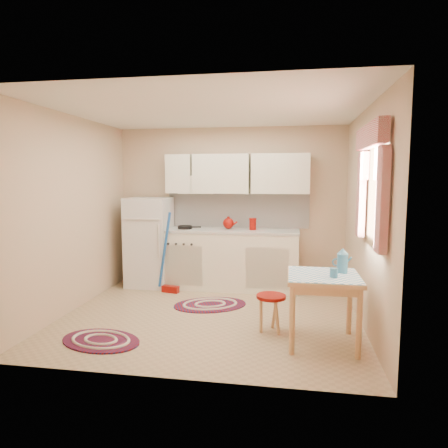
{
  "coord_description": "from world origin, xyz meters",
  "views": [
    {
      "loc": [
        0.95,
        -4.72,
        1.7
      ],
      "look_at": [
        0.13,
        0.25,
        1.12
      ],
      "focal_mm": 32.0,
      "sensor_mm": 36.0,
      "label": 1
    }
  ],
  "objects_px": {
    "table": "(323,310)",
    "stool": "(271,313)",
    "base_cabinets": "(225,260)",
    "fridge": "(149,242)"
  },
  "relations": [
    {
      "from": "table",
      "to": "stool",
      "type": "height_order",
      "value": "table"
    },
    {
      "from": "base_cabinets",
      "to": "table",
      "type": "relative_size",
      "value": 3.12
    },
    {
      "from": "table",
      "to": "stool",
      "type": "bearing_deg",
      "value": 156.83
    },
    {
      "from": "base_cabinets",
      "to": "stool",
      "type": "xyz_separation_m",
      "value": [
        0.8,
        -1.71,
        -0.23
      ]
    },
    {
      "from": "base_cabinets",
      "to": "table",
      "type": "bearing_deg",
      "value": -55.32
    },
    {
      "from": "fridge",
      "to": "base_cabinets",
      "type": "height_order",
      "value": "fridge"
    },
    {
      "from": "table",
      "to": "stool",
      "type": "relative_size",
      "value": 1.71
    },
    {
      "from": "table",
      "to": "fridge",
      "type": "bearing_deg",
      "value": 143.43
    },
    {
      "from": "fridge",
      "to": "base_cabinets",
      "type": "distance_m",
      "value": 1.23
    },
    {
      "from": "base_cabinets",
      "to": "stool",
      "type": "height_order",
      "value": "base_cabinets"
    }
  ]
}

